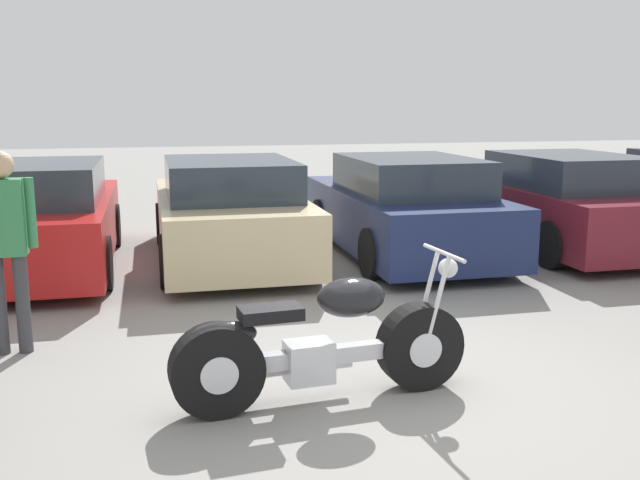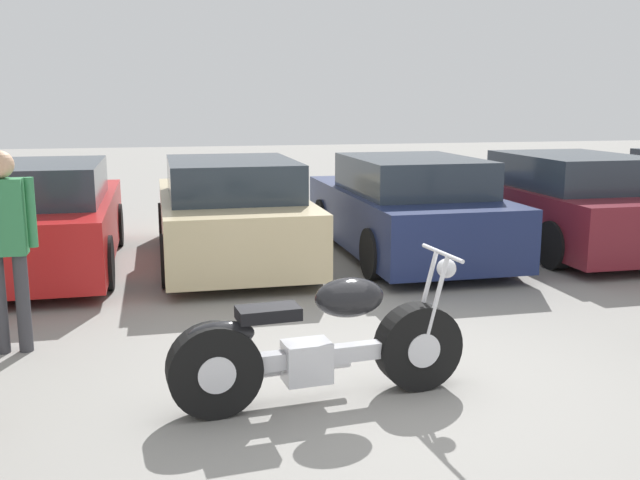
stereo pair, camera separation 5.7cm
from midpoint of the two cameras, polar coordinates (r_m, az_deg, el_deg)
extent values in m
plane|color=gray|center=(5.68, 5.37, -11.51)|extent=(60.00, 60.00, 0.00)
cylinder|color=black|center=(5.56, 7.68, -8.41)|extent=(0.68, 0.26, 0.66)
cylinder|color=silver|center=(5.56, 7.68, -8.41)|extent=(0.28, 0.24, 0.26)
cylinder|color=black|center=(5.09, -8.57, -10.28)|extent=(0.68, 0.26, 0.66)
cylinder|color=silver|center=(5.09, -8.57, -10.28)|extent=(0.28, 0.24, 0.26)
cube|color=silver|center=(5.27, -0.07, -9.23)|extent=(1.20, 0.22, 0.12)
cube|color=silver|center=(5.25, -1.21, -9.70)|extent=(0.36, 0.27, 0.30)
ellipsoid|color=black|center=(5.21, 2.20, -4.60)|extent=(0.55, 0.38, 0.29)
cube|color=black|center=(5.05, -4.30, -5.85)|extent=(0.46, 0.28, 0.09)
ellipsoid|color=black|center=(5.02, -8.09, -7.59)|extent=(0.50, 0.24, 0.20)
cylinder|color=silver|center=(5.41, 9.06, -5.00)|extent=(0.22, 0.06, 0.73)
cylinder|color=silver|center=(5.56, 8.20, -4.52)|extent=(0.22, 0.06, 0.73)
cylinder|color=silver|center=(5.44, 9.58, -1.02)|extent=(0.09, 0.62, 0.03)
sphere|color=silver|center=(5.49, 9.91, -2.22)|extent=(0.15, 0.15, 0.15)
cylinder|color=silver|center=(5.35, -3.92, -10.43)|extent=(1.20, 0.19, 0.08)
cube|color=red|center=(10.00, -21.74, 0.85)|extent=(1.85, 4.28, 0.78)
cube|color=#28333D|center=(9.66, -22.22, 4.28)|extent=(1.63, 2.23, 0.49)
cylinder|color=black|center=(11.25, -16.37, 1.15)|extent=(0.20, 0.64, 0.64)
cylinder|color=black|center=(8.65, -17.17, -1.80)|extent=(0.20, 0.64, 0.64)
cube|color=#C6B284|center=(9.90, -7.49, 1.45)|extent=(1.85, 4.28, 0.78)
cube|color=#28333D|center=(9.56, -7.42, 4.95)|extent=(1.63, 2.23, 0.49)
cylinder|color=black|center=(11.19, -12.60, 1.28)|extent=(0.20, 0.64, 0.64)
cylinder|color=black|center=(11.34, -3.82, 1.65)|extent=(0.20, 0.64, 0.64)
cylinder|color=black|center=(8.58, -12.26, -1.65)|extent=(0.20, 0.64, 0.64)
cylinder|color=black|center=(8.78, -0.90, -1.11)|extent=(0.20, 0.64, 0.64)
cube|color=#19234C|center=(10.28, 6.46, 1.83)|extent=(1.85, 4.28, 0.78)
cube|color=#28333D|center=(9.95, 7.04, 5.20)|extent=(1.63, 2.23, 0.49)
cylinder|color=black|center=(11.32, 0.02, 1.66)|extent=(0.20, 0.64, 0.64)
cylinder|color=black|center=(11.84, 8.21, 1.96)|extent=(0.20, 0.64, 0.64)
cylinder|color=black|center=(8.81, 4.05, -1.10)|extent=(0.20, 0.64, 0.64)
cylinder|color=black|center=(9.46, 14.11, -0.55)|extent=(0.20, 0.64, 0.64)
cube|color=maroon|center=(11.34, 18.34, 2.21)|extent=(1.85, 4.28, 0.78)
cube|color=#28333D|center=(11.05, 19.23, 5.24)|extent=(1.63, 2.23, 0.49)
cylinder|color=black|center=(12.11, 11.50, 2.06)|extent=(0.20, 0.64, 0.64)
cylinder|color=black|center=(12.93, 18.48, 2.27)|extent=(0.20, 0.64, 0.64)
cylinder|color=black|center=(9.81, 17.99, -0.36)|extent=(0.20, 0.64, 0.64)
cylinder|color=black|center=(13.25, 21.46, 2.27)|extent=(0.20, 0.64, 0.64)
cylinder|color=#38383D|center=(6.75, -22.91, -4.73)|extent=(0.12, 0.12, 0.88)
cube|color=#337F4C|center=(6.61, -24.22, 1.65)|extent=(0.34, 0.20, 0.66)
cylinder|color=#337F4C|center=(6.57, -22.36, 2.03)|extent=(0.08, 0.08, 0.60)
camera|label=1|loc=(0.03, -90.24, -0.05)|focal=40.00mm
camera|label=2|loc=(0.03, 89.76, 0.05)|focal=40.00mm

